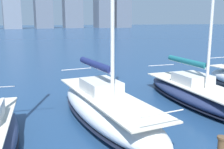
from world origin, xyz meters
TOP-DOWN VIEW (x-y plane):
  - city_skyline at (-3.92, -162.36)m, footprint 169.26×18.82m
  - sailboat_teal at (-5.48, -7.32)m, footprint 3.45×9.37m
  - sailboat_navy at (0.36, -6.64)m, footprint 2.55×8.96m

SIDE VIEW (x-z plane):
  - sailboat_teal at x=-5.48m, z-range -4.38..5.55m
  - sailboat_navy at x=0.36m, z-range -5.48..7.00m
  - city_skyline at x=-3.92m, z-range -4.63..34.11m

